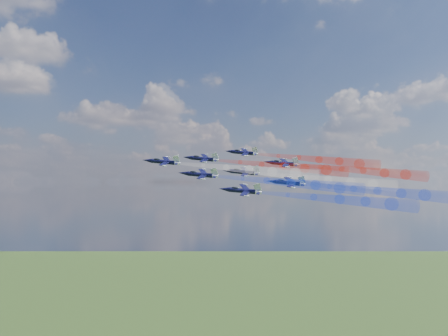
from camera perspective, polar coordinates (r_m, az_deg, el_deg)
jet_lead at (r=170.64m, az=-6.70°, el=0.68°), size 16.39×15.70×7.67m
trail_lead at (r=170.17m, az=2.80°, el=-0.18°), size 41.44×28.01×9.46m
jet_inner_left at (r=160.60m, az=-2.63°, el=-0.73°), size 16.39×15.70×7.67m
trail_inner_left at (r=162.33m, az=7.39°, el=-1.63°), size 41.44×28.01×9.46m
jet_inner_right at (r=180.74m, az=-2.38°, el=1.02°), size 16.39×15.70×7.67m
trail_inner_right at (r=182.25m, az=6.53°, el=0.21°), size 41.44×28.01×9.46m
jet_outer_left at (r=149.85m, az=2.02°, el=-2.51°), size 16.39×15.70×7.67m
trail_outer_left at (r=154.08m, az=12.59°, el=-3.39°), size 41.44×28.01×9.46m
jet_center_third at (r=171.20m, az=2.08°, el=-0.46°), size 16.39×15.70×7.67m
trail_center_third at (r=175.06m, az=11.36°, el=-1.28°), size 41.44×28.01×9.46m
jet_outer_right at (r=192.31m, az=2.11°, el=1.70°), size 16.39×15.70×7.67m
trail_outer_right at (r=195.83m, az=10.39°, el=0.92°), size 41.44×28.01×9.46m
jet_rear_left at (r=163.68m, az=7.01°, el=-1.62°), size 16.39×15.70×7.67m
trail_rear_left at (r=170.03m, az=16.49°, el=-2.43°), size 41.44×28.01×9.46m
jet_rear_right at (r=182.46m, az=6.48°, el=0.51°), size 16.39×15.70×7.67m
trail_rear_right at (r=188.24m, az=15.03°, el=-0.29°), size 41.44×28.01×9.46m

